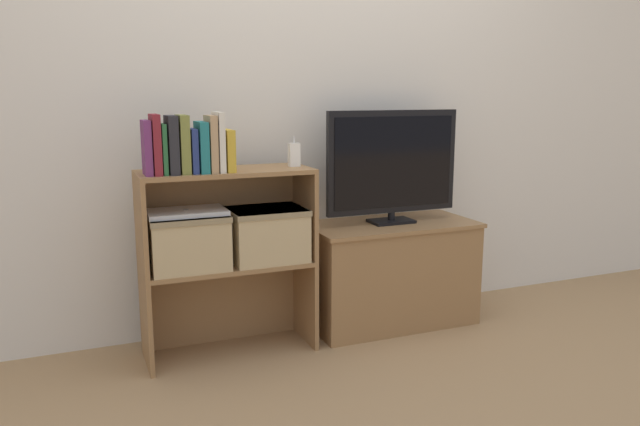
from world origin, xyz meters
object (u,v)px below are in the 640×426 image
Objects in this scene: tv_stand at (390,273)px; storage_basket_right at (267,232)px; book_mustard at (228,150)px; book_ivory at (219,142)px; baby_monitor at (294,155)px; book_maroon at (155,145)px; book_tan at (211,144)px; storage_basket_left at (187,239)px; tv at (393,164)px; laptop at (186,212)px; book_teal at (202,147)px; book_olive at (183,144)px; book_plum at (147,148)px; book_charcoal at (172,145)px; book_navy at (193,151)px; book_forest at (163,149)px.

tv_stand is 0.75m from storage_basket_right.
book_ivory is at bearing 180.00° from book_mustard.
book_maroon is at bearing -174.89° from baby_monitor.
storage_basket_left is (-0.11, 0.04, -0.42)m from book_tan.
tv_stand is 0.57m from tv.
book_mustard reaches higher than storage_basket_left.
laptop is at bearing -180.00° from storage_basket_right.
book_teal reaches higher than baby_monitor.
laptop is (-0.14, 0.04, -0.30)m from book_ivory.
book_olive is 0.72× the size of laptop.
tv_stand is at bearing 6.84° from book_ivory.
book_olive reaches higher than book_plum.
book_ivory is (0.15, 0.00, 0.01)m from book_olive.
book_charcoal is 0.20m from book_ivory.
book_navy reaches higher than storage_basket_left.
laptop is at bearing 164.06° from book_ivory.
tv is 1.03m from book_navy.
tv is 1.16m from book_forest.
book_ivory reaches higher than book_mustard.
book_forest is 0.30m from laptop.
tv_stand is at bearing 6.60° from book_tan.
book_charcoal is 1.01× the size of book_tan.
book_ivory is at bearing -15.94° from storage_basket_left.
book_charcoal reaches higher than book_navy.
tv is 1.07m from laptop.
book_olive reaches higher than book_tan.
book_tan is at bearing -173.49° from tv.
book_charcoal is (-1.11, -0.11, 0.14)m from tv.
tv is at bearing 7.03° from book_mustard.
book_plum is at bearing -180.00° from book_charcoal.
book_ivory is at bearing 0.00° from book_tan.
book_plum is 0.19m from book_navy.
book_navy is (-1.02, -0.11, 0.68)m from tv_stand.
book_teal is at bearing 180.00° from book_mustard.
book_forest reaches higher than laptop.
book_plum is at bearing -175.17° from baby_monitor.
book_plum is 0.27m from book_tan.
tv_stand is at bearing 3.69° from laptop.
tv_stand is at bearing 5.15° from book_plum.
tv is 1.19m from book_maroon.
book_teal is 0.44m from baby_monitor.
book_maroon is at bearing 180.00° from book_tan.
book_maroon is 0.11m from book_olive.
book_forest is 0.08m from book_olive.
book_olive is 1.36× the size of book_mustard.
book_tan is (-0.94, -0.11, 0.14)m from tv.
book_plum is at bearing 180.00° from book_ivory.
book_teal is 1.20× the size of book_mustard.
book_teal is 0.29m from laptop.
book_navy is at bearing -173.91° from tv_stand.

